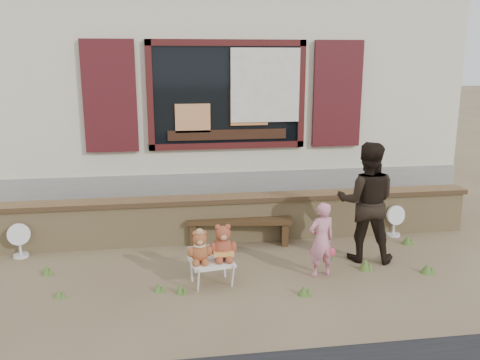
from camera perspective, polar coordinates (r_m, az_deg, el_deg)
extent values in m
plane|color=brown|center=(6.67, 0.78, -9.59)|extent=(80.00, 80.00, 0.00)
cube|color=#BBB597|center=(10.60, -3.22, 12.33)|extent=(8.00, 5.00, 3.20)
cube|color=gray|center=(10.83, -3.08, 1.69)|extent=(8.04, 5.04, 0.80)
cube|color=black|center=(8.10, -1.46, 9.50)|extent=(2.30, 0.04, 1.50)
cube|color=#411313|center=(8.07, -1.48, 15.17)|extent=(2.50, 0.08, 0.10)
cube|color=#411313|center=(8.18, -1.41, 3.90)|extent=(2.50, 0.08, 0.10)
cube|color=#411313|center=(8.02, -10.09, 9.26)|extent=(0.10, 0.08, 1.70)
cube|color=#411313|center=(8.32, 6.90, 9.52)|extent=(0.10, 0.08, 1.70)
cube|color=#390F14|center=(8.05, -14.42, 9.06)|extent=(0.80, 0.07, 1.70)
cube|color=#390F14|center=(8.49, 10.88, 9.45)|extent=(0.80, 0.07, 1.70)
cube|color=beige|center=(8.12, 2.87, 10.56)|extent=(1.10, 0.02, 1.15)
cube|color=black|center=(8.14, -1.41, 5.13)|extent=(1.90, 0.06, 0.16)
cube|color=tan|center=(8.06, -5.33, 6.93)|extent=(0.55, 0.06, 0.45)
cube|color=#E08447|center=(8.14, 1.04, 8.11)|extent=(0.60, 0.06, 0.55)
cube|color=tan|center=(7.49, -0.46, -4.50)|extent=(7.00, 0.30, 0.60)
cube|color=brown|center=(7.40, -0.46, -2.07)|extent=(7.10, 0.36, 0.07)
cube|color=#332212|center=(7.29, -0.08, -4.57)|extent=(1.52, 0.51, 0.06)
cube|color=#332212|center=(7.37, -5.18, -6.02)|extent=(0.13, 0.29, 0.32)
cube|color=#332212|center=(7.39, 5.01, -5.97)|extent=(0.13, 0.29, 0.32)
cube|color=silver|center=(6.07, -3.21, -9.17)|extent=(0.55, 0.50, 0.04)
cylinder|color=silver|center=(5.92, -4.69, -11.38)|extent=(0.03, 0.03, 0.26)
cylinder|color=silver|center=(6.01, -0.81, -10.92)|extent=(0.03, 0.03, 0.26)
cylinder|color=silver|center=(6.25, -5.47, -9.99)|extent=(0.03, 0.03, 0.26)
cylinder|color=silver|center=(6.34, -1.79, -9.58)|extent=(0.03, 0.03, 0.26)
imported|color=pink|center=(6.29, 9.13, -6.63)|extent=(0.38, 0.29, 0.94)
imported|color=black|center=(6.83, 14.00, -2.40)|extent=(0.92, 0.82, 1.58)
cylinder|color=silver|center=(7.55, -23.36, -7.78)|extent=(0.20, 0.20, 0.04)
cylinder|color=silver|center=(7.51, -23.45, -6.87)|extent=(0.03, 0.03, 0.26)
cylinder|color=silver|center=(7.45, -23.59, -5.54)|extent=(0.31, 0.16, 0.30)
cylinder|color=white|center=(8.07, 16.82, -5.86)|extent=(0.20, 0.20, 0.04)
cylinder|color=white|center=(8.03, 16.89, -5.00)|extent=(0.03, 0.03, 0.26)
cylinder|color=white|center=(7.98, 16.98, -3.74)|extent=(0.31, 0.15, 0.30)
cone|color=#476428|center=(6.82, -20.89, -9.40)|extent=(0.14, 0.14, 0.13)
cone|color=#476428|center=(6.71, 13.89, -9.18)|extent=(0.16, 0.16, 0.15)
cone|color=#476428|center=(5.93, 7.17, -12.16)|extent=(0.14, 0.14, 0.12)
cone|color=#476428|center=(7.77, 18.30, -6.41)|extent=(0.17, 0.17, 0.12)
cone|color=#476428|center=(6.20, -19.69, -11.90)|extent=(0.13, 0.13, 0.08)
cone|color=#476428|center=(6.05, -9.18, -11.78)|extent=(0.12, 0.12, 0.10)
cone|color=#476428|center=(6.85, 20.25, -9.31)|extent=(0.16, 0.16, 0.12)
cone|color=#476428|center=(6.95, 9.85, -8.41)|extent=(0.12, 0.12, 0.09)
cone|color=#476428|center=(5.95, -6.74, -11.98)|extent=(0.10, 0.10, 0.13)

